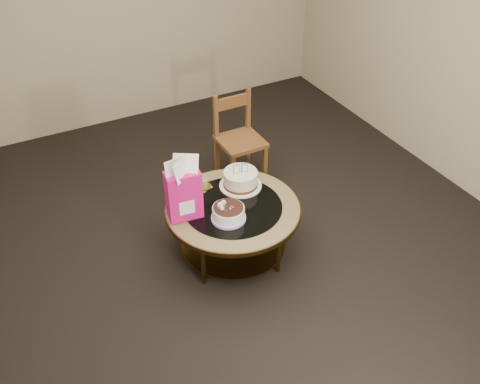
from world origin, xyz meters
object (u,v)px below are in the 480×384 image
coffee_table (233,214)px  cream_cake (241,179)px  dining_chair (239,139)px  gift_bag (183,189)px  decorated_cake (228,214)px

coffee_table → cream_cake: 0.30m
coffee_table → dining_chair: dining_chair is taller
coffee_table → gift_bag: (-0.36, 0.06, 0.32)m
decorated_cake → cream_cake: (0.26, 0.31, 0.02)m
decorated_cake → cream_cake: bearing=49.8°
cream_cake → gift_bag: size_ratio=0.67×
decorated_cake → dining_chair: bearing=58.7°
cream_cake → gift_bag: 0.57m
decorated_cake → gift_bag: (-0.26, 0.18, 0.19)m
decorated_cake → gift_bag: gift_bag is taller
decorated_cake → gift_bag: size_ratio=0.52×
decorated_cake → dining_chair: size_ratio=0.31×
dining_chair → gift_bag: bearing=-136.7°
gift_bag → cream_cake: bearing=20.6°
cream_cake → coffee_table: bearing=-116.3°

